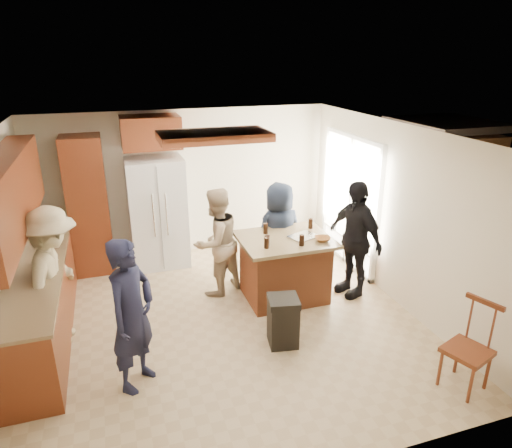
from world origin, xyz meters
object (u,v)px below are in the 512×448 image
object	(u,v)px
person_counter	(55,277)
refrigerator	(158,213)
person_behind_left	(217,242)
kitchen_island	(285,267)
person_side_right	(354,239)
spindle_chair	(468,350)
trash_bin	(283,321)
person_behind_right	(279,233)
person_front_left	(132,315)

from	to	relation	value
person_counter	refrigerator	distance (m)	2.34
person_behind_left	kitchen_island	bearing A→B (deg)	124.03
person_side_right	kitchen_island	world-z (taller)	person_side_right
person_counter	spindle_chair	size ratio (longest dim) A/B	1.74
trash_bin	spindle_chair	xyz separation A→B (m)	(1.56, -1.31, 0.13)
person_behind_right	kitchen_island	xyz separation A→B (m)	(-0.11, -0.53, -0.31)
person_behind_left	person_counter	distance (m)	2.18
refrigerator	spindle_chair	size ratio (longest dim) A/B	1.81
trash_bin	person_side_right	bearing A→B (deg)	31.70
person_front_left	person_behind_left	distance (m)	2.13
person_behind_right	person_counter	bearing A→B (deg)	4.34
person_counter	kitchen_island	distance (m)	3.01
person_behind_right	kitchen_island	world-z (taller)	person_behind_right
kitchen_island	trash_bin	world-z (taller)	kitchen_island
person_behind_right	spindle_chair	bearing A→B (deg)	101.40
person_front_left	person_counter	world-z (taller)	person_counter
person_side_right	person_behind_right	bearing A→B (deg)	-142.11
person_side_right	refrigerator	bearing A→B (deg)	-139.61
person_behind_left	trash_bin	bearing A→B (deg)	77.48
kitchen_island	person_behind_left	bearing A→B (deg)	153.12
person_side_right	person_behind_left	bearing A→B (deg)	-121.54
person_side_right	trash_bin	distance (m)	1.76
trash_bin	spindle_chair	bearing A→B (deg)	-40.15
person_side_right	kitchen_island	bearing A→B (deg)	-113.46
person_behind_right	refrigerator	world-z (taller)	refrigerator
person_front_left	person_side_right	world-z (taller)	person_side_right
person_side_right	person_counter	bearing A→B (deg)	-103.60
person_behind_left	person_counter	world-z (taller)	person_counter
person_behind_left	person_behind_right	distance (m)	1.00
person_behind_right	person_counter	distance (m)	3.17
spindle_chair	person_counter	bearing A→B (deg)	151.34
person_counter	refrigerator	world-z (taller)	refrigerator
person_front_left	kitchen_island	world-z (taller)	person_front_left
person_counter	kitchen_island	xyz separation A→B (m)	(2.99, 0.13, -0.39)
person_behind_right	trash_bin	distance (m)	1.75
person_front_left	person_behind_left	size ratio (longest dim) A/B	1.05
refrigerator	trash_bin	size ratio (longest dim) A/B	2.86
person_side_right	trash_bin	bearing A→B (deg)	-71.15
person_front_left	spindle_chair	bearing A→B (deg)	-69.50
person_side_right	trash_bin	world-z (taller)	person_side_right
refrigerator	person_behind_left	bearing A→B (deg)	-61.87
person_behind_right	trash_bin	size ratio (longest dim) A/B	2.50
refrigerator	kitchen_island	world-z (taller)	refrigerator
person_behind_left	kitchen_island	size ratio (longest dim) A/B	1.25
spindle_chair	person_behind_right	bearing A→B (deg)	109.14
person_side_right	person_counter	world-z (taller)	person_counter
person_behind_left	spindle_chair	size ratio (longest dim) A/B	1.61
kitchen_island	spindle_chair	size ratio (longest dim) A/B	1.29
person_behind_right	trash_bin	bearing A→B (deg)	63.27
person_counter	trash_bin	distance (m)	2.77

